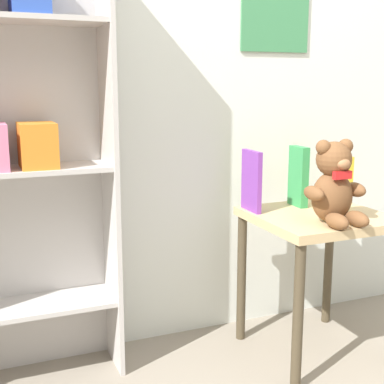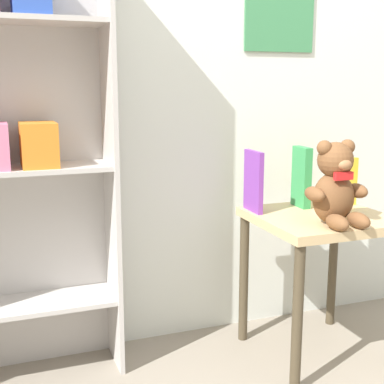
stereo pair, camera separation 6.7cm
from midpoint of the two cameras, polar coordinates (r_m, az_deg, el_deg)
The scene contains 7 objects.
wall_back at distance 2.39m, azimuth 1.87°, elevation 14.48°, with size 4.80×0.07×2.50m.
bookshelf_side at distance 2.06m, azimuth -19.53°, elevation 5.09°, with size 0.71×0.25×1.64m.
display_table at distance 2.25m, azimuth 12.42°, elevation -4.80°, with size 0.52×0.50×0.61m.
teddy_bear at distance 2.07m, azimuth 14.06°, elevation 0.69°, with size 0.24×0.22×0.32m.
book_standing_purple at distance 2.21m, azimuth 5.50°, elevation 1.18°, with size 0.02×0.15×0.25m, color purple.
book_standing_green at distance 2.33m, azimuth 10.48°, elevation 1.65°, with size 0.03×0.11×0.26m, color #33934C.
book_standing_yellow at distance 2.47m, azimuth 14.90°, elevation 1.40°, with size 0.04×0.12×0.21m, color gold.
Camera 1 is at (-1.01, -0.63, 1.12)m, focal length 50.00 mm.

